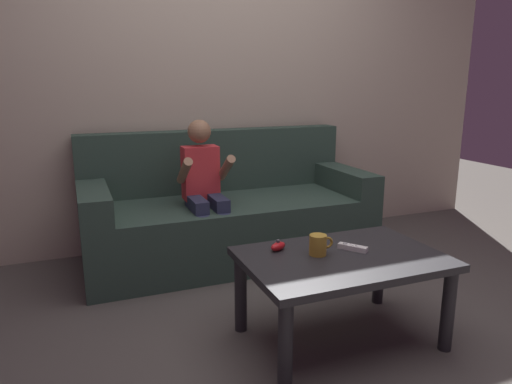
# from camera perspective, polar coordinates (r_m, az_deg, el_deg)

# --- Properties ---
(ground_plane) EXTENTS (9.41, 9.41, 0.00)m
(ground_plane) POSITION_cam_1_polar(r_m,az_deg,el_deg) (2.39, 8.27, -17.04)
(ground_plane) COLOR #4C4742
(wall_back) EXTENTS (4.71, 0.05, 2.50)m
(wall_back) POSITION_cam_1_polar(r_m,az_deg,el_deg) (3.54, -4.45, 14.07)
(wall_back) COLOR #B2A38E
(wall_back) RESTS_ON ground
(couch) EXTENTS (1.93, 0.80, 0.86)m
(couch) POSITION_cam_1_polar(r_m,az_deg,el_deg) (3.26, -3.52, -2.78)
(couch) COLOR #2D4238
(couch) RESTS_ON ground
(person_seated_on_couch) EXTENTS (0.32, 0.39, 0.97)m
(person_seated_on_couch) POSITION_cam_1_polar(r_m,az_deg,el_deg) (2.98, -6.30, 0.69)
(person_seated_on_couch) COLOR #282D47
(person_seated_on_couch) RESTS_ON ground
(coffee_table) EXTENTS (0.91, 0.61, 0.42)m
(coffee_table) POSITION_cam_1_polar(r_m,az_deg,el_deg) (2.22, 10.41, -9.17)
(coffee_table) COLOR #232326
(coffee_table) RESTS_ON ground
(game_remote_white_near_edge) EXTENTS (0.11, 0.13, 0.03)m
(game_remote_white_near_edge) POSITION_cam_1_polar(r_m,az_deg,el_deg) (2.27, 11.67, -6.63)
(game_remote_white_near_edge) COLOR white
(game_remote_white_near_edge) RESTS_ON coffee_table
(nunchuk_red) EXTENTS (0.10, 0.08, 0.05)m
(nunchuk_red) POSITION_cam_1_polar(r_m,az_deg,el_deg) (2.22, 2.71, -6.61)
(nunchuk_red) COLOR red
(nunchuk_red) RESTS_ON coffee_table
(coffee_mug) EXTENTS (0.12, 0.08, 0.09)m
(coffee_mug) POSITION_cam_1_polar(r_m,az_deg,el_deg) (2.17, 7.62, -6.39)
(coffee_mug) COLOR #B78C2D
(coffee_mug) RESTS_ON coffee_table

